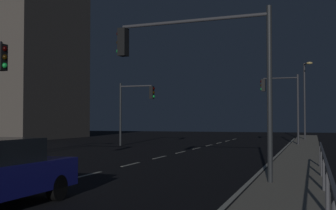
{
  "coord_description": "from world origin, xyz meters",
  "views": [
    {
      "loc": [
        7.8,
        -1.81,
        1.99
      ],
      "look_at": [
        1.16,
        18.83,
        2.71
      ],
      "focal_mm": 48.42,
      "sensor_mm": 36.0,
      "label": 1
    }
  ],
  "objects_px": {
    "traffic_light_overhead_east": "(282,96)",
    "traffic_light_mid_right": "(136,102)",
    "traffic_light_far_left": "(196,59)",
    "street_lamp_median": "(305,93)"
  },
  "relations": [
    {
      "from": "traffic_light_overhead_east",
      "to": "street_lamp_median",
      "type": "bearing_deg",
      "value": 80.47
    },
    {
      "from": "traffic_light_mid_right",
      "to": "traffic_light_overhead_east",
      "type": "bearing_deg",
      "value": 18.81
    },
    {
      "from": "traffic_light_overhead_east",
      "to": "traffic_light_far_left",
      "type": "xyz_separation_m",
      "value": [
        -1.24,
        -21.85,
        0.1
      ]
    },
    {
      "from": "traffic_light_overhead_east",
      "to": "traffic_light_mid_right",
      "type": "height_order",
      "value": "traffic_light_overhead_east"
    },
    {
      "from": "traffic_light_overhead_east",
      "to": "traffic_light_far_left",
      "type": "distance_m",
      "value": 21.89
    },
    {
      "from": "traffic_light_far_left",
      "to": "traffic_light_overhead_east",
      "type": "bearing_deg",
      "value": 86.74
    },
    {
      "from": "traffic_light_overhead_east",
      "to": "traffic_light_mid_right",
      "type": "relative_size",
      "value": 1.1
    },
    {
      "from": "street_lamp_median",
      "to": "traffic_light_mid_right",
      "type": "bearing_deg",
      "value": -132.83
    },
    {
      "from": "traffic_light_mid_right",
      "to": "street_lamp_median",
      "type": "distance_m",
      "value": 18.09
    },
    {
      "from": "traffic_light_far_left",
      "to": "traffic_light_mid_right",
      "type": "bearing_deg",
      "value": 117.32
    }
  ]
}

